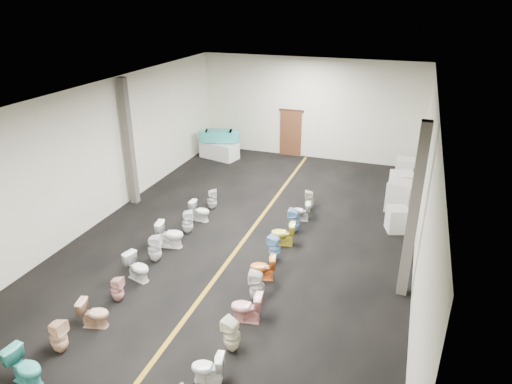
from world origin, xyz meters
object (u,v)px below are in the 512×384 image
toilet_left_7 (187,222)px  toilet_left_3 (117,289)px  display_table (219,150)px  appliance_crate_c (402,184)px  toilet_right_4 (257,286)px  appliance_crate_b (400,196)px  toilet_right_6 (275,248)px  toilet_right_9 (300,211)px  toilet_left_8 (200,211)px  toilet_right_8 (294,221)px  toilet_right_1 (208,368)px  toilet_right_10 (310,200)px  toilet_right_7 (283,234)px  toilet_right_2 (232,335)px  toilet_right_3 (247,307)px  toilet_left_2 (94,313)px  toilet_left_0 (25,367)px  toilet_left_6 (170,234)px  toilet_left_5 (155,248)px  toilet_left_4 (138,267)px  appliance_crate_d (404,170)px  toilet_right_5 (263,267)px  appliance_crate_a (397,219)px  toilet_left_1 (58,336)px  bathtub (219,136)px

toilet_left_7 → toilet_left_3: bearing=155.5°
display_table → appliance_crate_c: (8.17, -1.67, 0.08)m
toilet_right_4 → appliance_crate_b: bearing=145.8°
toilet_right_6 → toilet_right_9: bearing=-168.3°
appliance_crate_b → toilet_left_8: appliance_crate_b is taller
toilet_left_3 → toilet_left_8: 4.64m
display_table → appliance_crate_b: (8.17, -3.04, 0.17)m
toilet_right_8 → toilet_right_9: toilet_right_8 is taller
toilet_right_1 → toilet_right_10: (0.10, 8.25, 0.03)m
toilet_right_4 → toilet_right_7: bearing=174.2°
toilet_right_2 → toilet_right_3: size_ratio=1.07×
toilet_right_2 → toilet_right_8: (-0.11, 5.53, 0.00)m
toilet_left_2 → toilet_left_8: toilet_left_2 is taller
toilet_left_0 → toilet_right_7: (3.23, 6.80, -0.02)m
toilet_left_8 → toilet_right_10: bearing=-55.4°
toilet_left_0 → toilet_left_6: size_ratio=0.95×
toilet_left_6 → toilet_left_8: toilet_left_6 is taller
toilet_left_5 → toilet_right_1: (3.26, -3.51, -0.08)m
toilet_left_5 → toilet_right_3: toilet_left_5 is taller
toilet_left_3 → toilet_right_10: 7.42m
toilet_left_0 → toilet_right_7: 7.53m
toilet_left_4 → toilet_right_6: 3.79m
toilet_left_0 → toilet_left_5: toilet_left_5 is taller
toilet_left_4 → toilet_left_7: bearing=14.2°
toilet_right_6 → display_table: bearing=-132.9°
appliance_crate_d → toilet_right_6: bearing=-113.4°
toilet_left_6 → toilet_right_7: size_ratio=1.10×
toilet_right_5 → toilet_right_9: toilet_right_5 is taller
toilet_left_4 → toilet_right_10: bearing=-14.8°
appliance_crate_a → toilet_left_8: bearing=-167.1°
appliance_crate_a → toilet_left_4: 8.11m
toilet_left_5 → toilet_left_7: (0.11, 1.80, -0.02)m
toilet_left_1 → toilet_right_4: (3.38, 3.05, 0.02)m
bathtub → toilet_left_1: bearing=-98.4°
toilet_left_3 → toilet_left_4: toilet_left_4 is taller
appliance_crate_c → toilet_left_8: (-6.26, -4.34, -0.11)m
display_table → appliance_crate_b: 8.72m
appliance_crate_c → toilet_right_10: size_ratio=1.28×
toilet_right_4 → appliance_crate_d: bearing=152.9°
appliance_crate_a → appliance_crate_d: 4.38m
toilet_right_3 → toilet_right_5: 1.75m
display_table → toilet_right_10: size_ratio=2.39×
toilet_right_10 → toilet_left_3: bearing=-41.7°
bathtub → toilet_right_7: bearing=-69.5°
toilet_left_7 → toilet_left_4: bearing=154.5°
toilet_left_4 → toilet_right_2: toilet_right_2 is taller
toilet_left_6 → appliance_crate_b: bearing=-63.8°
toilet_right_5 → toilet_right_6: bearing=164.9°
appliance_crate_a → toilet_left_3: bearing=-136.0°
toilet_left_4 → toilet_right_1: (3.22, -2.57, -0.04)m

